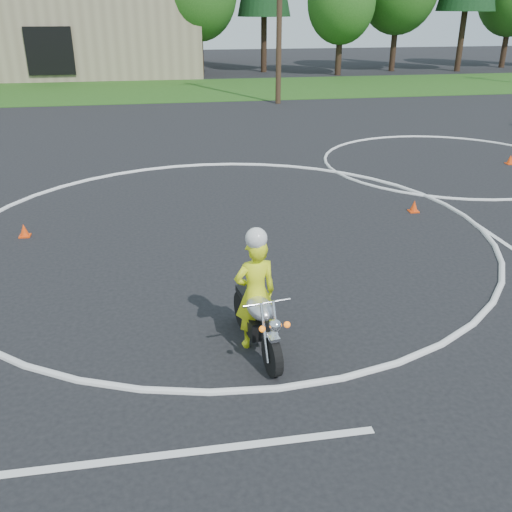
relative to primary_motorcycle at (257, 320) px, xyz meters
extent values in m
plane|color=black|center=(0.11, 1.97, -0.51)|extent=(120.00, 120.00, 0.00)
cube|color=#1E4714|center=(0.11, 28.97, -0.50)|extent=(120.00, 10.00, 0.02)
torus|color=silver|center=(0.11, 4.97, -0.50)|extent=(12.12, 12.12, 0.12)
torus|color=silver|center=(8.11, 9.97, -0.50)|extent=(8.10, 8.10, 0.10)
cube|color=silver|center=(-2.89, -2.03, -0.50)|extent=(8.00, 0.12, 0.01)
cylinder|color=black|center=(0.10, -0.66, -0.21)|extent=(0.21, 0.61, 0.60)
cylinder|color=black|center=(-0.12, 0.73, -0.21)|extent=(0.21, 0.61, 0.60)
cube|color=black|center=(-0.02, 0.09, -0.11)|extent=(0.36, 0.59, 0.30)
ellipsoid|color=silver|center=(0.01, -0.11, 0.27)|extent=(0.46, 0.69, 0.28)
cube|color=black|center=(-0.06, 0.39, 0.23)|extent=(0.35, 0.64, 0.10)
cylinder|color=silver|center=(0.00, -0.59, 0.14)|extent=(0.10, 0.36, 0.81)
cylinder|color=silver|center=(0.18, -0.56, 0.14)|extent=(0.10, 0.36, 0.81)
cube|color=silver|center=(0.10, -0.68, 0.11)|extent=(0.17, 0.24, 0.05)
cylinder|color=silver|center=(0.06, -0.41, 0.51)|extent=(0.70, 0.14, 0.04)
sphere|color=silver|center=(0.11, -0.76, 0.34)|extent=(0.18, 0.18, 0.18)
sphere|color=orange|center=(-0.07, -0.76, 0.31)|extent=(0.09, 0.09, 0.09)
sphere|color=orange|center=(0.29, -0.71, 0.31)|extent=(0.09, 0.09, 0.09)
cylinder|color=silver|center=(0.08, 0.51, -0.21)|extent=(0.20, 0.81, 0.08)
imported|color=#E3F019|center=(-0.01, 0.14, 0.38)|extent=(0.71, 0.52, 1.78)
sphere|color=silver|center=(0.00, 0.09, 1.29)|extent=(0.32, 0.32, 0.32)
cone|color=#F5430C|center=(-4.42, 5.45, -0.36)|extent=(0.22, 0.22, 0.30)
cube|color=#F5430C|center=(-4.42, 5.45, -0.50)|extent=(0.24, 0.24, 0.03)
cone|color=#F5430C|center=(5.00, 5.54, -0.36)|extent=(0.22, 0.22, 0.30)
cube|color=#F5430C|center=(5.00, 5.54, -0.50)|extent=(0.24, 0.24, 0.03)
cone|color=#F5430C|center=(10.10, 9.45, -0.36)|extent=(0.22, 0.22, 0.30)
cube|color=#F5430C|center=(10.10, 9.45, -0.50)|extent=(0.24, 0.24, 0.03)
cube|color=black|center=(-7.89, 33.87, 1.49)|extent=(3.00, 0.16, 3.00)
cylinder|color=#382619|center=(2.11, 35.97, 1.11)|extent=(0.44, 0.44, 3.24)
cylinder|color=#382619|center=(7.11, 37.97, 1.47)|extent=(0.44, 0.44, 3.96)
cylinder|color=#382619|center=(12.11, 34.97, 0.93)|extent=(0.44, 0.44, 2.88)
ellipsoid|color=#1E5116|center=(12.11, 34.97, 4.45)|extent=(4.80, 4.80, 5.76)
cylinder|color=#382619|center=(17.11, 36.97, 1.29)|extent=(0.44, 0.44, 3.60)
cylinder|color=#382619|center=(22.11, 35.97, 1.65)|extent=(0.44, 0.44, 4.32)
cylinder|color=#382619|center=(27.11, 37.97, 1.11)|extent=(0.44, 0.44, 3.24)
cylinder|color=#382619|center=(-1.89, 36.97, 0.93)|extent=(0.44, 0.44, 2.88)
ellipsoid|color=#1E5116|center=(-1.89, 36.97, 4.45)|extent=(4.80, 4.80, 5.76)
cylinder|color=#473321|center=(5.11, 22.97, 4.49)|extent=(0.28, 0.28, 10.00)
camera|label=1|loc=(-1.28, -7.30, 4.34)|focal=40.00mm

